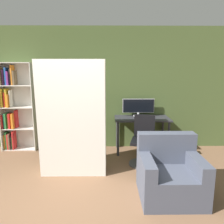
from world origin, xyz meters
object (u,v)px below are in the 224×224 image
office_chair (143,145)px  mattress_near (72,120)px  monitor (138,107)px  bookshelf (14,107)px  mattress_far (75,117)px  armchair (169,174)px

office_chair → mattress_near: size_ratio=0.48×
monitor → bookshelf: bookshelf is taller
monitor → mattress_far: bearing=-140.5°
mattress_far → armchair: bearing=-30.9°
armchair → office_chair: bearing=101.0°
monitor → mattress_far: 1.62m
mattress_near → armchair: 1.71m
monitor → bookshelf: size_ratio=0.37×
mattress_far → armchair: size_ratio=2.28×
office_chair → mattress_far: (-1.25, -0.20, 0.59)m
office_chair → monitor: bearing=89.9°
office_chair → mattress_near: 1.46m
office_chair → mattress_far: mattress_far is taller
office_chair → bookshelf: size_ratio=0.48×
monitor → mattress_near: (-1.25, -1.29, -0.00)m
armchair → mattress_far: bearing=149.1°
bookshelf → armchair: size_ratio=2.27×
monitor → office_chair: 1.02m
mattress_far → monitor: bearing=39.5°
mattress_near → monitor: bearing=46.0°
office_chair → mattress_far: 1.40m
monitor → mattress_far: (-1.25, -1.03, -0.00)m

